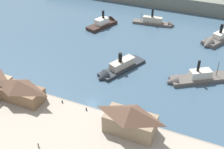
# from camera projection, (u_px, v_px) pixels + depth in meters

# --- Properties ---
(ground_plane) EXTENTS (320.00, 320.00, 0.00)m
(ground_plane) POSITION_uv_depth(u_px,v_px,m) (92.00, 103.00, 97.91)
(ground_plane) COLOR #385166
(quay_promenade) EXTENTS (110.00, 36.00, 1.20)m
(quay_promenade) POSITION_uv_depth(u_px,v_px,m) (57.00, 146.00, 80.89)
(quay_promenade) COLOR #9E9384
(quay_promenade) RESTS_ON ground
(seawall_edge) EXTENTS (110.00, 0.80, 1.00)m
(seawall_edge) POSITION_uv_depth(u_px,v_px,m) (87.00, 108.00, 94.90)
(seawall_edge) COLOR gray
(seawall_edge) RESTS_ON ground
(ferry_shed_east_terminal) EXTENTS (16.92, 7.46, 7.93)m
(ferry_shed_east_terminal) POSITION_uv_depth(u_px,v_px,m) (19.00, 90.00, 95.57)
(ferry_shed_east_terminal) COLOR brown
(ferry_shed_east_terminal) RESTS_ON quay_promenade
(ferry_shed_customs_shed) EXTENTS (15.48, 8.05, 9.39)m
(ferry_shed_customs_shed) POSITION_uv_depth(u_px,v_px,m) (130.00, 119.00, 82.37)
(ferry_shed_customs_shed) COLOR #847056
(ferry_shed_customs_shed) RESTS_ON quay_promenade
(pedestrian_by_tram) EXTENTS (0.39, 0.39, 1.59)m
(pedestrian_by_tram) POSITION_uv_depth(u_px,v_px,m) (38.00, 145.00, 79.34)
(pedestrian_by_tram) COLOR #6B5B4C
(pedestrian_by_tram) RESTS_ON quay_promenade
(mooring_post_west) EXTENTS (0.44, 0.44, 0.90)m
(mooring_post_west) POSITION_uv_depth(u_px,v_px,m) (86.00, 109.00, 92.61)
(mooring_post_west) COLOR black
(mooring_post_west) RESTS_ON quay_promenade
(mooring_post_center_east) EXTENTS (0.44, 0.44, 0.90)m
(mooring_post_center_east) POSITION_uv_depth(u_px,v_px,m) (62.00, 102.00, 95.85)
(mooring_post_center_east) COLOR black
(mooring_post_center_east) RESTS_ON quay_promenade
(ferry_mid_harbor) EXTENTS (23.84, 18.84, 11.03)m
(ferry_mid_harbor) POSITION_uv_depth(u_px,v_px,m) (192.00, 78.00, 108.00)
(ferry_mid_harbor) COLOR #514C47
(ferry_mid_harbor) RESTS_ON ground
(ferry_outer_harbor) EXTENTS (14.81, 24.29, 10.06)m
(ferry_outer_harbor) POSITION_uv_depth(u_px,v_px,m) (117.00, 69.00, 113.52)
(ferry_outer_harbor) COLOR #23282D
(ferry_outer_harbor) RESTS_ON ground
(ferry_departing_north) EXTENTS (16.49, 24.25, 10.74)m
(ferry_departing_north) POSITION_uv_depth(u_px,v_px,m) (216.00, 40.00, 135.42)
(ferry_departing_north) COLOR #514C47
(ferry_departing_north) RESTS_ON ground
(ferry_approaching_east) EXTENTS (12.26, 20.21, 10.70)m
(ferry_approaching_east) POSITION_uv_depth(u_px,v_px,m) (105.00, 23.00, 151.71)
(ferry_approaching_east) COLOR black
(ferry_approaching_east) RESTS_ON ground
(ferry_approaching_west) EXTENTS (23.43, 7.36, 10.16)m
(ferry_approaching_west) POSITION_uv_depth(u_px,v_px,m) (157.00, 22.00, 152.66)
(ferry_approaching_west) COLOR #514C47
(ferry_approaching_west) RESTS_ON ground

